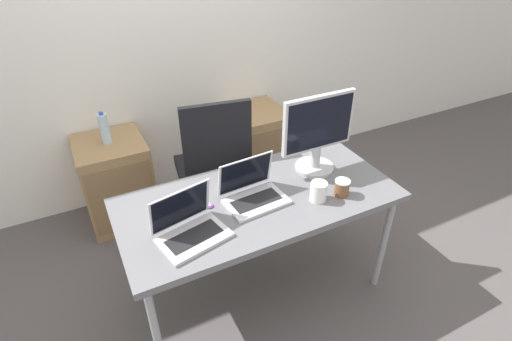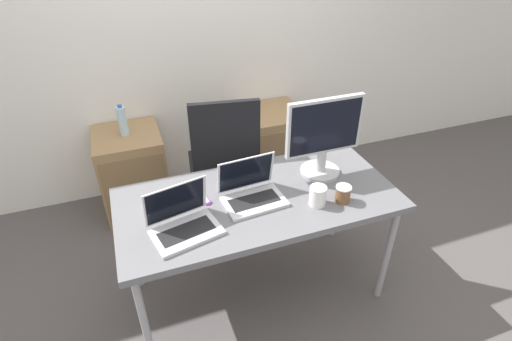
# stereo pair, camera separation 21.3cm
# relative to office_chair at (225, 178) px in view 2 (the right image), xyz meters

# --- Properties ---
(ground_plane) EXTENTS (14.00, 14.00, 0.00)m
(ground_plane) POSITION_rel_office_chair_xyz_m (0.00, -0.69, -0.42)
(ground_plane) COLOR #514C4C
(wall_back) EXTENTS (10.00, 0.05, 2.60)m
(wall_back) POSITION_rel_office_chair_xyz_m (0.00, 0.74, 0.88)
(wall_back) COLOR silver
(wall_back) RESTS_ON ground_plane
(desk) EXTENTS (1.53, 0.73, 0.75)m
(desk) POSITION_rel_office_chair_xyz_m (0.00, -0.69, 0.27)
(desk) COLOR slate
(desk) RESTS_ON ground_plane
(office_chair) EXTENTS (0.56, 0.59, 1.11)m
(office_chair) POSITION_rel_office_chair_xyz_m (0.00, 0.00, 0.00)
(office_chair) COLOR #232326
(office_chair) RESTS_ON ground_plane
(cabinet_left) EXTENTS (0.49, 0.51, 0.67)m
(cabinet_left) POSITION_rel_office_chair_xyz_m (-0.62, 0.46, -0.09)
(cabinet_left) COLOR #99754C
(cabinet_left) RESTS_ON ground_plane
(cabinet_right) EXTENTS (0.49, 0.51, 0.67)m
(cabinet_right) POSITION_rel_office_chair_xyz_m (0.56, 0.46, -0.09)
(cabinet_right) COLOR #99754C
(cabinet_right) RESTS_ON ground_plane
(water_bottle) EXTENTS (0.07, 0.07, 0.24)m
(water_bottle) POSITION_rel_office_chair_xyz_m (-0.62, 0.46, 0.36)
(water_bottle) COLOR silver
(water_bottle) RESTS_ON cabinet_left
(laptop_left) EXTENTS (0.34, 0.27, 0.23)m
(laptop_left) POSITION_rel_office_chair_xyz_m (-0.04, -0.70, 0.37)
(laptop_left) COLOR silver
(laptop_left) RESTS_ON desk
(laptop_right) EXTENTS (0.36, 0.31, 0.23)m
(laptop_right) POSITION_rel_office_chair_xyz_m (-0.43, -0.82, 0.37)
(laptop_right) COLOR silver
(laptop_right) RESTS_ON desk
(monitor) EXTENTS (0.46, 0.23, 0.47)m
(monitor) POSITION_rel_office_chair_xyz_m (0.43, -0.59, 0.56)
(monitor) COLOR #B7B7BC
(monitor) RESTS_ON desk
(coffee_cup_white) EXTENTS (0.09, 0.09, 0.11)m
(coffee_cup_white) POSITION_rel_office_chair_xyz_m (0.28, -0.86, 0.38)
(coffee_cup_white) COLOR white
(coffee_cup_white) RESTS_ON desk
(coffee_cup_brown) EXTENTS (0.08, 0.08, 0.09)m
(coffee_cup_brown) POSITION_rel_office_chair_xyz_m (0.42, -0.88, 0.37)
(coffee_cup_brown) COLOR brown
(coffee_cup_brown) RESTS_ON desk
(scissors) EXTENTS (0.05, 0.17, 0.01)m
(scissors) POSITION_rel_office_chair_xyz_m (-0.28, -0.61, 0.33)
(scissors) COLOR #B2B2B7
(scissors) RESTS_ON desk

